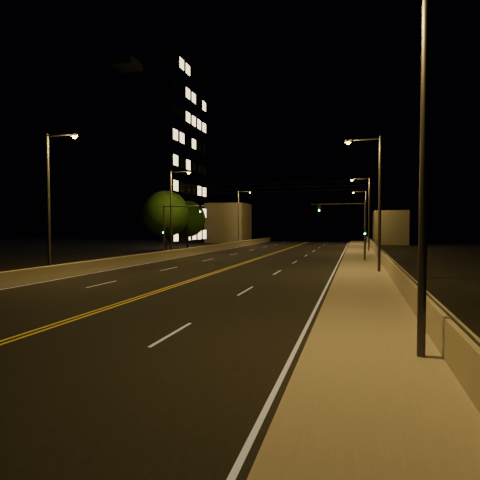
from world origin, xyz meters
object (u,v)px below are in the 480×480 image
(streetlight_2, at_px, (367,210))
(traffic_signal_left, at_px, (173,224))
(streetlight_1, at_px, (376,196))
(streetlight_3, at_px, (364,214))
(tree_1, at_px, (188,219))
(streetlight_4, at_px, (51,195))
(building_tower, at_px, (128,158))
(streetlight_0, at_px, (413,140))
(tree_0, at_px, (166,214))
(streetlight_5, at_px, (173,208))
(streetlight_6, at_px, (240,214))
(traffic_signal_right, at_px, (354,224))

(streetlight_2, distance_m, traffic_signal_left, 25.53)
(streetlight_1, xyz_separation_m, streetlight_2, (0.00, 24.64, 0.00))
(streetlight_3, distance_m, tree_1, 32.45)
(streetlight_4, xyz_separation_m, building_tower, (-18.43, 39.33, 9.88))
(streetlight_0, relative_size, tree_0, 1.22)
(streetlight_1, distance_m, streetlight_5, 24.54)
(traffic_signal_left, bearing_deg, streetlight_0, -54.66)
(building_tower, bearing_deg, tree_1, -26.79)
(streetlight_2, relative_size, tree_1, 1.36)
(streetlight_3, relative_size, tree_0, 1.22)
(streetlight_5, relative_size, streetlight_6, 1.00)
(streetlight_3, xyz_separation_m, traffic_signal_right, (-1.57, -35.75, -1.93))
(streetlight_3, height_order, tree_1, streetlight_3)
(traffic_signal_right, relative_size, traffic_signal_left, 1.00)
(streetlight_1, xyz_separation_m, streetlight_5, (-21.48, 11.88, 0.00))
(streetlight_0, height_order, traffic_signal_right, streetlight_0)
(building_tower, bearing_deg, streetlight_1, -38.89)
(streetlight_3, bearing_deg, tree_1, -141.51)
(streetlight_1, distance_m, tree_1, 35.54)
(streetlight_3, height_order, streetlight_6, same)
(streetlight_4, distance_m, tree_0, 24.56)
(streetlight_5, xyz_separation_m, traffic_signal_right, (19.91, -2.59, -1.93))
(streetlight_3, height_order, streetlight_4, same)
(streetlight_2, xyz_separation_m, traffic_signal_right, (-1.57, -15.35, -1.93))
(streetlight_2, distance_m, building_tower, 41.80)
(streetlight_5, relative_size, traffic_signal_left, 1.69)
(streetlight_2, height_order, streetlight_3, same)
(streetlight_2, xyz_separation_m, streetlight_5, (-21.48, -12.76, 0.00))
(streetlight_5, bearing_deg, tree_1, 106.77)
(streetlight_2, distance_m, streetlight_4, 38.36)
(streetlight_4, bearing_deg, streetlight_2, 55.95)
(streetlight_3, distance_m, streetlight_4, 56.43)
(streetlight_4, bearing_deg, streetlight_1, 18.39)
(streetlight_3, bearing_deg, streetlight_5, -122.93)
(streetlight_1, xyz_separation_m, building_tower, (-39.91, 32.18, 9.88))
(streetlight_2, height_order, tree_0, streetlight_2)
(streetlight_1, height_order, streetlight_3, same)
(streetlight_4, bearing_deg, streetlight_3, 67.63)
(streetlight_1, relative_size, streetlight_3, 1.00)
(traffic_signal_left, height_order, tree_1, tree_1)
(tree_0, bearing_deg, building_tower, 134.64)
(streetlight_1, bearing_deg, traffic_signal_right, 99.58)
(streetlight_3, xyz_separation_m, building_tower, (-39.91, -12.86, 9.88))
(tree_0, bearing_deg, traffic_signal_right, -18.50)
(streetlight_5, xyz_separation_m, streetlight_6, (0.00, 27.16, 0.00))
(streetlight_2, bearing_deg, building_tower, 169.30)
(streetlight_4, height_order, traffic_signal_right, streetlight_4)
(traffic_signal_right, bearing_deg, building_tower, 149.16)
(streetlight_1, height_order, tree_0, streetlight_1)
(traffic_signal_left, bearing_deg, traffic_signal_right, 0.00)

